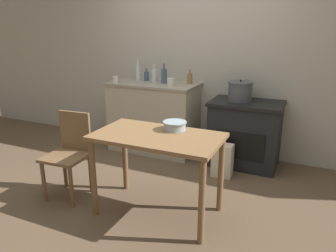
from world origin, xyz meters
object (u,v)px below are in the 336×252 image
at_px(flour_sack, 222,160).
at_px(cup_center_right, 171,82).
at_px(bottle_far_left, 164,76).
at_px(bottle_center, 138,72).
at_px(mixing_bowl_large, 175,125).
at_px(stock_pot, 240,91).
at_px(cup_mid_right, 116,80).
at_px(bottle_mid_left, 154,75).
at_px(stove, 245,133).
at_px(work_table, 157,147).
at_px(bottle_left, 190,78).
at_px(bottle_center_left, 146,76).
at_px(chair, 70,152).

relative_size(flour_sack, cup_center_right, 4.16).
height_order(bottle_far_left, bottle_center, bottle_center).
xyz_separation_m(mixing_bowl_large, cup_center_right, (-0.55, 1.14, 0.18)).
xyz_separation_m(stock_pot, bottle_far_left, (-1.02, 0.00, 0.12)).
bearing_deg(cup_mid_right, bottle_mid_left, 28.30).
xyz_separation_m(bottle_mid_left, bottle_center, (-0.30, 0.09, 0.01)).
bearing_deg(stove, bottle_far_left, 179.65).
relative_size(stove, work_table, 0.76).
xyz_separation_m(stove, cup_mid_right, (-1.72, -0.24, 0.59)).
bearing_deg(bottle_left, cup_center_right, -123.90).
distance_m(bottle_center_left, bottle_center, 0.15).
bearing_deg(bottle_center, mixing_bowl_large, -49.83).
bearing_deg(bottle_center_left, bottle_mid_left, -22.94).
xyz_separation_m(stock_pot, cup_mid_right, (-1.62, -0.24, 0.07)).
bearing_deg(stock_pot, bottle_center_left, 176.98).
bearing_deg(stock_pot, stove, -2.46).
bearing_deg(bottle_far_left, mixing_bowl_large, -61.11).
xyz_separation_m(cup_center_right, cup_mid_right, (-0.76, -0.11, -0.00)).
distance_m(stove, stock_pot, 0.53).
xyz_separation_m(work_table, bottle_far_left, (-0.62, 1.47, 0.40)).
bearing_deg(chair, bottle_mid_left, 78.33).
xyz_separation_m(mixing_bowl_large, cup_mid_right, (-1.31, 1.03, 0.18)).
bearing_deg(bottle_center, cup_mid_right, -115.39).
bearing_deg(stock_pot, bottle_far_left, 179.84).
bearing_deg(flour_sack, stove, 71.51).
relative_size(stove, cup_mid_right, 10.04).
bearing_deg(stock_pot, bottle_mid_left, 179.78).
xyz_separation_m(chair, mixing_bowl_large, (1.06, 0.23, 0.35)).
relative_size(bottle_far_left, bottle_center, 0.92).
distance_m(work_table, mixing_bowl_large, 0.27).
bearing_deg(stove, bottle_left, 171.80).
bearing_deg(cup_mid_right, bottle_center_left, 45.74).
bearing_deg(bottle_far_left, bottle_mid_left, 179.36).
relative_size(chair, flour_sack, 2.20).
relative_size(stock_pot, bottle_center, 1.06).
bearing_deg(bottle_mid_left, chair, -97.93).
bearing_deg(mixing_bowl_large, bottle_left, 105.44).
xyz_separation_m(flour_sack, cup_center_right, (-0.80, 0.32, 0.81)).
relative_size(chair, stock_pot, 2.90).
distance_m(stove, cup_mid_right, 1.83).
height_order(work_table, bottle_mid_left, bottle_mid_left).
bearing_deg(bottle_left, stove, -8.20).
bearing_deg(bottle_center_left, work_table, -59.00).
bearing_deg(bottle_mid_left, cup_mid_right, -151.70).
height_order(bottle_left, bottle_mid_left, bottle_mid_left).
xyz_separation_m(work_table, bottle_mid_left, (-0.77, 1.47, 0.40)).
height_order(stock_pot, cup_center_right, stock_pot).
bearing_deg(bottle_mid_left, bottle_center, 164.10).
xyz_separation_m(stove, bottle_mid_left, (-1.26, 0.01, 0.64)).
height_order(stove, bottle_center, bottle_center).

